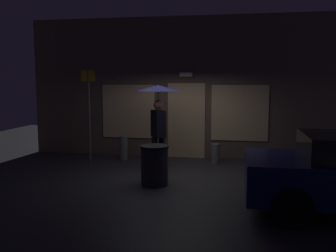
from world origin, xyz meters
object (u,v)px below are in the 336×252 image
Objects in this scene: sidewalk_bollard at (124,148)px; sidewalk_bollard_2 at (215,154)px; trash_bin at (155,165)px; person_with_umbrella at (158,105)px; street_sign_post at (89,109)px.

sidewalk_bollard_2 is (2.63, 0.01, -0.07)m from sidewalk_bollard.
trash_bin reaches higher than sidewalk_bollard_2.
sidewalk_bollard_2 is 2.70m from trash_bin.
person_with_umbrella is 3.96× the size of sidewalk_bollard_2.
street_sign_post reaches higher than sidewalk_bollard.
sidewalk_bollard is 0.79× the size of trash_bin.
street_sign_post reaches higher than sidewalk_bollard_2.
trash_bin is at bearing -116.38° from sidewalk_bollard_2.
person_with_umbrella is 1.89m from trash_bin.
sidewalk_bollard is at bearing 120.71° from trash_bin.
street_sign_post reaches higher than trash_bin.
street_sign_post is 3.86× the size of sidewalk_bollard.
street_sign_post is 1.49m from sidewalk_bollard.
person_with_umbrella reaches higher than trash_bin.
person_with_umbrella is 3.13× the size of sidewalk_bollard.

